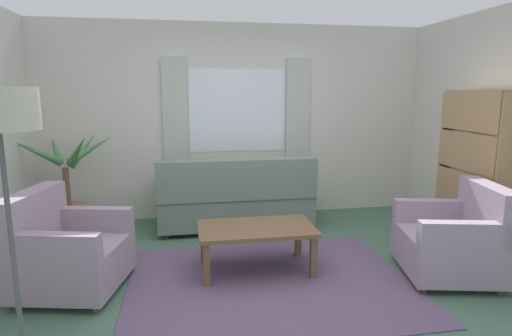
% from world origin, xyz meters
% --- Properties ---
extents(ground_plane, '(6.24, 6.24, 0.00)m').
position_xyz_m(ground_plane, '(0.00, 0.00, 0.00)').
color(ground_plane, '#476B56').
extents(wall_back, '(5.32, 0.12, 2.60)m').
position_xyz_m(wall_back, '(0.00, 2.26, 1.30)').
color(wall_back, silver).
rests_on(wall_back, ground_plane).
extents(window_with_curtains, '(1.98, 0.07, 1.40)m').
position_xyz_m(window_with_curtains, '(0.00, 2.18, 1.45)').
color(window_with_curtains, white).
extents(area_rug, '(2.51, 1.96, 0.01)m').
position_xyz_m(area_rug, '(0.00, 0.00, 0.01)').
color(area_rug, '#604C6B').
rests_on(area_rug, ground_plane).
extents(couch, '(1.90, 0.82, 0.92)m').
position_xyz_m(couch, '(-0.11, 1.60, 0.37)').
color(couch, slate).
rests_on(couch, ground_plane).
extents(armchair_left, '(0.98, 1.00, 0.88)m').
position_xyz_m(armchair_left, '(-1.76, 0.18, 0.35)').
color(armchair_left, '#998499').
rests_on(armchair_left, ground_plane).
extents(armchair_right, '(0.98, 1.00, 0.88)m').
position_xyz_m(armchair_right, '(1.72, -0.15, 0.35)').
color(armchair_right, '#998499').
rests_on(armchair_right, ground_plane).
extents(coffee_table, '(1.10, 0.64, 0.44)m').
position_xyz_m(coffee_table, '(-0.07, 0.30, 0.38)').
color(coffee_table, brown).
rests_on(coffee_table, ground_plane).
extents(potted_plant, '(1.18, 1.03, 1.29)m').
position_xyz_m(potted_plant, '(-2.13, 1.75, 0.49)').
color(potted_plant, '#9E6B4C').
rests_on(potted_plant, ground_plane).
extents(bookshelf, '(0.30, 0.94, 1.72)m').
position_xyz_m(bookshelf, '(2.35, 0.48, 0.78)').
color(bookshelf, '#A87F56').
rests_on(bookshelf, ground_plane).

